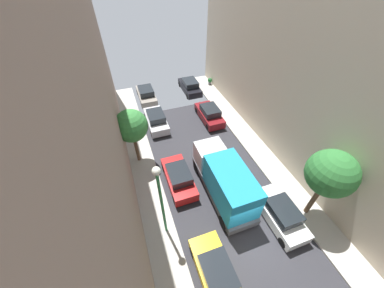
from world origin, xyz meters
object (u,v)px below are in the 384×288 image
Objects in this scene: parked_car_left_2 at (216,273)px; parked_car_right_2 at (190,86)px; parked_car_left_4 at (156,120)px; parked_car_right_0 at (280,214)px; parked_car_left_3 at (179,177)px; street_tree_0 at (131,126)px; delivery_truck at (225,180)px; parked_car_left_5 at (146,95)px; parked_car_right_1 at (210,114)px; lamp_post at (160,195)px; potted_plant_2 at (210,81)px; street_tree_1 at (331,174)px; potted_plant_0 at (127,124)px.

parked_car_right_2 is (5.40, 19.87, 0.00)m from parked_car_left_2.
parked_car_left_4 is 1.00× the size of parked_car_right_0.
parked_car_left_3 is 0.86× the size of street_tree_0.
delivery_truck reaches higher than parked_car_left_4.
delivery_truck is at bearing 131.85° from parked_car_right_0.
parked_car_left_4 is at bearing -90.00° from parked_car_left_5.
delivery_truck is at bearing -100.17° from parked_car_right_2.
parked_car_right_1 is 12.95m from lamp_post.
parked_car_left_4 reaches higher than potted_plant_2.
street_tree_1 is (2.14, -12.10, 3.48)m from parked_car_right_1.
potted_plant_2 is (0.83, 18.99, -3.58)m from street_tree_1.
potted_plant_0 is at bearing 127.93° from street_tree_1.
parked_car_left_2 is at bearing -61.99° from lamp_post.
street_tree_1 is (2.14, -18.24, 3.48)m from parked_car_right_2.
lamp_post is (-1.90, -16.16, 3.38)m from parked_car_left_5.
lamp_post is at bearing -164.82° from delivery_truck.
parked_car_left_3 reaches higher than potted_plant_2.
parked_car_right_1 is 0.86× the size of street_tree_0.
parked_car_right_0 is at bearing -90.00° from parked_car_right_1.
lamp_post reaches higher than parked_car_left_4.
parked_car_left_3 is 9.85m from street_tree_1.
parked_car_left_3 is 12.82m from parked_car_left_5.
parked_car_left_5 is at bearing 131.92° from parked_car_right_1.
parked_car_left_5 is 4.16× the size of potted_plant_0.
street_tree_1 reaches higher than parked_car_left_5.
potted_plant_0 is (-2.80, 7.98, 0.00)m from parked_car_left_3.
parked_car_left_2 is at bearing -119.26° from delivery_truck.
street_tree_1 reaches higher than street_tree_0.
parked_car_right_1 is (5.40, 6.81, 0.00)m from parked_car_left_3.
potted_plant_0 is 12.55m from potted_plant_2.
potted_plant_0 is at bearing 94.57° from lamp_post.
potted_plant_0 is at bearing -148.78° from parked_car_right_2.
parked_car_right_2 is at bearing 74.79° from parked_car_left_2.
delivery_truck reaches higher than parked_car_right_1.
parked_car_left_3 is at bearing -128.43° from parked_car_right_1.
potted_plant_0 is 0.17× the size of lamp_post.
lamp_post is (0.90, -11.32, 3.38)m from potted_plant_0.
parked_car_right_0 is 11.92m from parked_car_right_1.
potted_plant_0 is at bearing 122.08° from parked_car_right_0.
lamp_post reaches higher than delivery_truck.
parked_car_right_2 is at bearing 67.36° from parked_car_left_3.
lamp_post is (-1.90, -3.34, 3.38)m from parked_car_left_3.
parked_car_right_1 and parked_car_right_2 have the same top height.
parked_car_left_5 is 0.69× the size of lamp_post.
parked_car_right_1 is at bearing 100.03° from street_tree_1.
parked_car_right_1 is at bearing 51.57° from parked_car_left_3.
parked_car_right_1 is at bearing 68.52° from parked_car_left_2.
parked_car_left_2 is at bearing -90.00° from parked_car_left_4.
parked_car_right_0 is at bearing -90.00° from parked_car_right_2.
street_tree_0 is (-2.51, 3.45, 3.04)m from parked_car_left_3.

